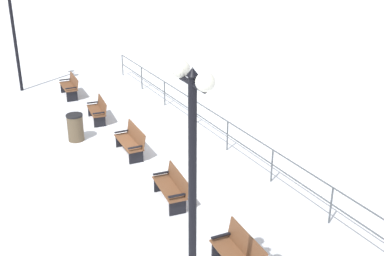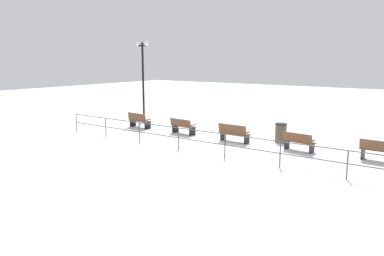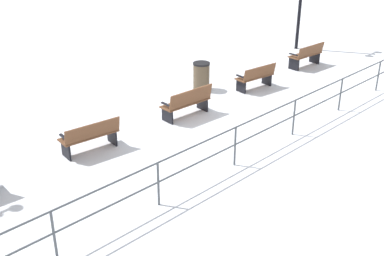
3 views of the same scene
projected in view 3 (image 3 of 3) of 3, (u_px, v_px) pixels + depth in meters
ground_plane at (182, 114)px, 14.73m from camera, size 80.00×80.00×0.00m
bench_nearest at (307, 55)px, 18.70m from camera, size 0.65×1.53×0.90m
bench_second at (256, 77)px, 16.51m from camera, size 0.70×1.47×0.85m
bench_third at (187, 102)px, 14.38m from camera, size 0.65×1.61×0.92m
bench_fourth at (90, 136)px, 12.38m from camera, size 0.73×1.56×0.86m
waterfront_railing at (267, 124)px, 12.40m from camera, size 0.05×17.11×1.04m
trash_bin at (201, 76)px, 16.42m from camera, size 0.57×0.57×0.96m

